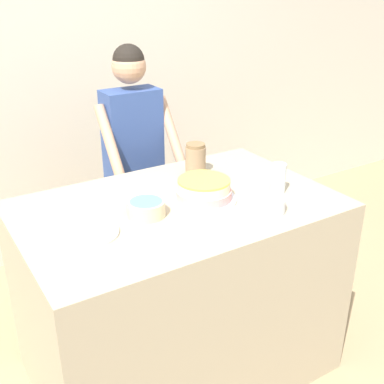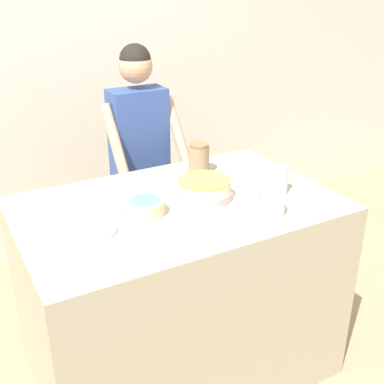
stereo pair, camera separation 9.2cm
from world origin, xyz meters
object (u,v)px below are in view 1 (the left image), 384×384
cake (204,190)px  frosting_bowl_blue (146,208)px  frosting_bowl_pink (268,204)px  ceramic_plate (86,233)px  person_baker (134,150)px  stoneware_jar (196,159)px  drinking_glass (279,178)px

cake → frosting_bowl_blue: 0.29m
cake → frosting_bowl_pink: 0.30m
frosting_bowl_pink → ceramic_plate: frosting_bowl_pink is taller
person_baker → frosting_bowl_pink: person_baker is taller
cake → ceramic_plate: size_ratio=1.15×
cake → frosting_bowl_pink: frosting_bowl_pink is taller
frosting_bowl_pink → stoneware_jar: (-0.03, 0.54, 0.05)m
frosting_bowl_pink → person_baker: bearing=99.1°
person_baker → cake: person_baker is taller
frosting_bowl_pink → drinking_glass: frosting_bowl_pink is taller
person_baker → frosting_bowl_blue: (-0.31, -0.77, 0.02)m
frosting_bowl_pink → drinking_glass: size_ratio=1.24×
cake → drinking_glass: drinking_glass is taller
frosting_bowl_blue → stoneware_jar: stoneware_jar is taller
person_baker → ceramic_plate: (-0.59, -0.79, -0.01)m
person_baker → cake: (-0.01, -0.77, 0.03)m
drinking_glass → ceramic_plate: bearing=174.6°
frosting_bowl_pink → drinking_glass: bearing=37.1°
ceramic_plate → drinking_glass: bearing=-5.4°
frosting_bowl_blue → drinking_glass: size_ratio=1.15×
frosting_bowl_blue → stoneware_jar: bearing=34.2°
cake → frosting_bowl_blue: (-0.29, -0.00, -0.01)m
frosting_bowl_blue → frosting_bowl_pink: size_ratio=0.92×
cake → person_baker: bearing=88.9°
frosting_bowl_pink → stoneware_jar: frosting_bowl_pink is taller
frosting_bowl_pink → stoneware_jar: bearing=93.5°
cake → frosting_bowl_blue: bearing=-179.9°
cake → stoneware_jar: bearing=64.3°
frosting_bowl_blue → frosting_bowl_pink: (0.47, -0.24, -0.00)m
person_baker → drinking_glass: person_baker is taller
drinking_glass → frosting_bowl_blue: bearing=170.4°
stoneware_jar → ceramic_plate: bearing=-156.1°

